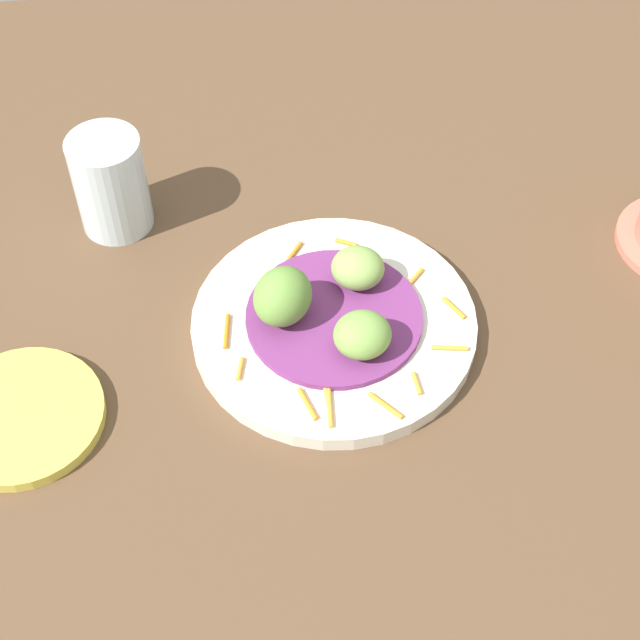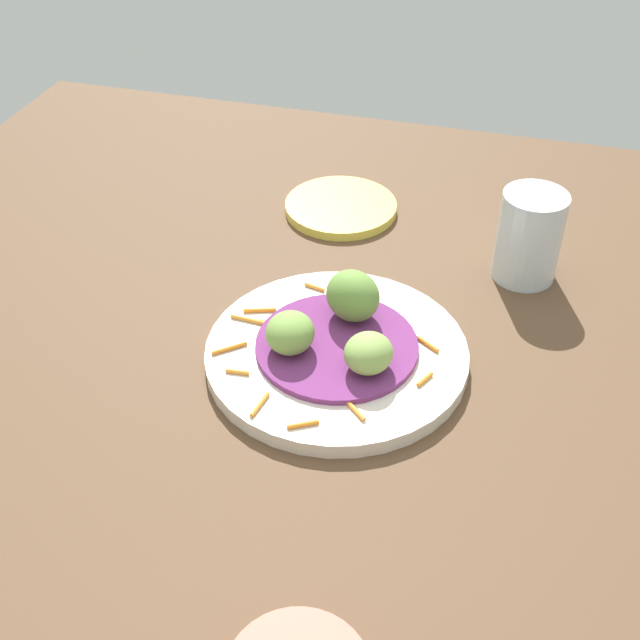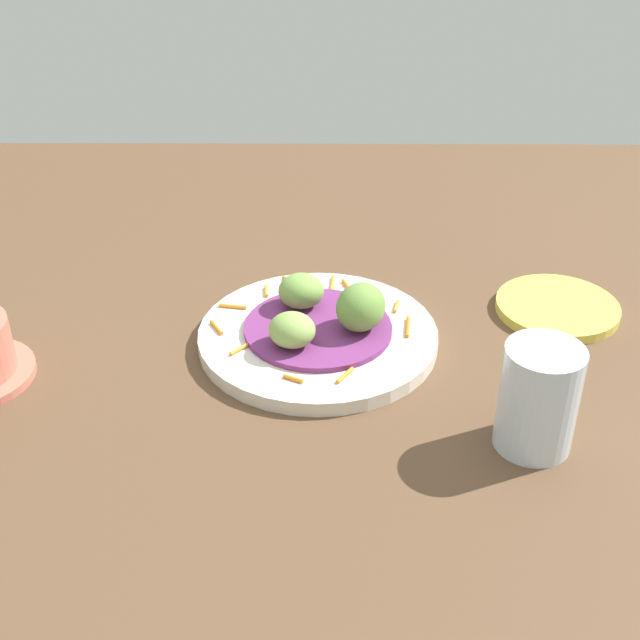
{
  "view_description": "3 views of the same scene",
  "coord_description": "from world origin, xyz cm",
  "px_view_note": "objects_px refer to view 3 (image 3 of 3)",
  "views": [
    {
      "loc": [
        49.0,
        -11.86,
        65.72
      ],
      "look_at": [
        -0.7,
        -5.98,
        4.85
      ],
      "focal_mm": 54.63,
      "sensor_mm": 36.0,
      "label": 1
    },
    {
      "loc": [
        -15.45,
        49.53,
        51.77
      ],
      "look_at": [
        0.13,
        -6.07,
        5.21
      ],
      "focal_mm": 46.06,
      "sensor_mm": 36.0,
      "label": 2
    },
    {
      "loc": [
        -71.47,
        -5.42,
        48.24
      ],
      "look_at": [
        -3.75,
        -4.89,
        5.9
      ],
      "focal_mm": 46.94,
      "sensor_mm": 36.0,
      "label": 3
    }
  ],
  "objects_px": {
    "water_glass": "(538,398)",
    "side_plate_small": "(557,308)",
    "guac_scoop_left": "(361,307)",
    "guac_scoop_right": "(292,330)",
    "main_plate": "(318,337)",
    "guac_scoop_center": "(301,291)"
  },
  "relations": [
    {
      "from": "main_plate",
      "to": "water_glass",
      "type": "bearing_deg",
      "value": -129.87
    },
    {
      "from": "guac_scoop_center",
      "to": "side_plate_small",
      "type": "height_order",
      "value": "guac_scoop_center"
    },
    {
      "from": "guac_scoop_right",
      "to": "main_plate",
      "type": "bearing_deg",
      "value": -35.33
    },
    {
      "from": "main_plate",
      "to": "guac_scoop_left",
      "type": "relative_size",
      "value": 4.49
    },
    {
      "from": "water_glass",
      "to": "side_plate_small",
      "type": "bearing_deg",
      "value": -18.51
    },
    {
      "from": "guac_scoop_left",
      "to": "main_plate",
      "type": "bearing_deg",
      "value": 84.67
    },
    {
      "from": "guac_scoop_left",
      "to": "guac_scoop_right",
      "type": "xyz_separation_m",
      "value": [
        -0.03,
        0.07,
        -0.01
      ]
    },
    {
      "from": "guac_scoop_left",
      "to": "side_plate_small",
      "type": "xyz_separation_m",
      "value": [
        0.07,
        -0.21,
        -0.04
      ]
    },
    {
      "from": "guac_scoop_left",
      "to": "guac_scoop_center",
      "type": "distance_m",
      "value": 0.07
    },
    {
      "from": "guac_scoop_left",
      "to": "water_glass",
      "type": "height_order",
      "value": "water_glass"
    },
    {
      "from": "guac_scoop_right",
      "to": "water_glass",
      "type": "bearing_deg",
      "value": -119.74
    },
    {
      "from": "guac_scoop_left",
      "to": "guac_scoop_center",
      "type": "relative_size",
      "value": 1.14
    },
    {
      "from": "main_plate",
      "to": "guac_scoop_center",
      "type": "distance_m",
      "value": 0.05
    },
    {
      "from": "guac_scoop_right",
      "to": "side_plate_small",
      "type": "xyz_separation_m",
      "value": [
        0.1,
        -0.28,
        -0.03
      ]
    },
    {
      "from": "side_plate_small",
      "to": "water_glass",
      "type": "relative_size",
      "value": 1.36
    },
    {
      "from": "guac_scoop_center",
      "to": "side_plate_small",
      "type": "bearing_deg",
      "value": -85.01
    },
    {
      "from": "guac_scoop_right",
      "to": "water_glass",
      "type": "relative_size",
      "value": 0.47
    },
    {
      "from": "guac_scoop_center",
      "to": "side_plate_small",
      "type": "distance_m",
      "value": 0.27
    },
    {
      "from": "side_plate_small",
      "to": "water_glass",
      "type": "xyz_separation_m",
      "value": [
        -0.21,
        0.07,
        0.04
      ]
    },
    {
      "from": "guac_scoop_right",
      "to": "water_glass",
      "type": "height_order",
      "value": "water_glass"
    },
    {
      "from": "guac_scoop_left",
      "to": "guac_scoop_center",
      "type": "xyz_separation_m",
      "value": [
        0.04,
        0.06,
        -0.01
      ]
    },
    {
      "from": "guac_scoop_right",
      "to": "guac_scoop_left",
      "type": "bearing_deg",
      "value": -65.33
    }
  ]
}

